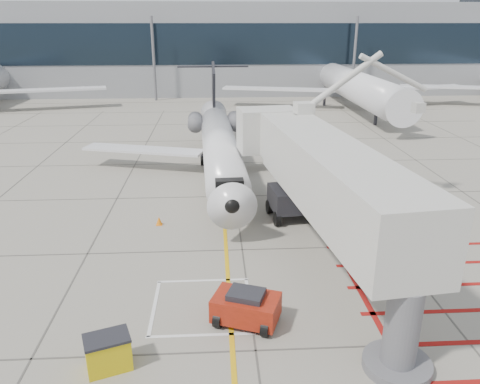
{
  "coord_description": "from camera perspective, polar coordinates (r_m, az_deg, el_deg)",
  "views": [
    {
      "loc": [
        -1.36,
        -17.92,
        11.27
      ],
      "look_at": [
        0.0,
        6.0,
        2.5
      ],
      "focal_mm": 35.0,
      "sensor_mm": 36.0,
      "label": 1
    }
  ],
  "objects": [
    {
      "name": "ground_plane",
      "position": [
        21.21,
        0.94,
        -11.99
      ],
      "size": [
        260.0,
        260.0,
        0.0
      ],
      "primitive_type": "plane",
      "color": "gray",
      "rests_on": "ground"
    },
    {
      "name": "regional_jet",
      "position": [
        33.48,
        -2.3,
        7.05
      ],
      "size": [
        23.48,
        29.15,
        7.44
      ],
      "primitive_type": null,
      "rotation": [
        0.0,
        0.0,
        0.03
      ],
      "color": "silver",
      "rests_on": "ground_plane"
    },
    {
      "name": "jet_bridge",
      "position": [
        21.58,
        11.18,
        0.17
      ],
      "size": [
        11.96,
        21.28,
        8.11
      ],
      "primitive_type": null,
      "rotation": [
        0.0,
        0.0,
        0.12
      ],
      "color": "silver",
      "rests_on": "ground_plane"
    },
    {
      "name": "pushback_tug",
      "position": [
        18.91,
        0.74,
        -13.74
      ],
      "size": [
        2.93,
        2.38,
        1.48
      ],
      "primitive_type": null,
      "rotation": [
        0.0,
        0.0,
        -0.36
      ],
      "color": "maroon",
      "rests_on": "ground_plane"
    },
    {
      "name": "spill_bin",
      "position": [
        17.47,
        -15.79,
        -18.29
      ],
      "size": [
        1.71,
        1.42,
        1.27
      ],
      "primitive_type": null,
      "rotation": [
        0.0,
        0.0,
        0.35
      ],
      "color": "gold",
      "rests_on": "ground_plane"
    },
    {
      "name": "baggage_cart",
      "position": [
        29.01,
        10.52,
        -1.7
      ],
      "size": [
        2.33,
        1.73,
        1.33
      ],
      "primitive_type": null,
      "rotation": [
        0.0,
        0.0,
        -0.21
      ],
      "color": "#5A5A5F",
      "rests_on": "ground_plane"
    },
    {
      "name": "ground_power_unit",
      "position": [
        26.35,
        15.7,
        -3.44
      ],
      "size": [
        3.12,
        2.46,
        2.16
      ],
      "primitive_type": null,
      "rotation": [
        0.0,
        0.0,
        -0.37
      ],
      "color": "silver",
      "rests_on": "ground_plane"
    },
    {
      "name": "cone_nose",
      "position": [
        27.89,
        -9.84,
        -3.47
      ],
      "size": [
        0.37,
        0.37,
        0.51
      ],
      "primitive_type": "cone",
      "color": "orange",
      "rests_on": "ground_plane"
    },
    {
      "name": "cone_side",
      "position": [
        28.15,
        4.57,
        -3.04
      ],
      "size": [
        0.34,
        0.34,
        0.47
      ],
      "primitive_type": "cone",
      "color": "#FF420D",
      "rests_on": "ground_plane"
    },
    {
      "name": "terminal_building",
      "position": [
        88.75,
        4.3,
        17.29
      ],
      "size": [
        180.0,
        28.0,
        14.0
      ],
      "primitive_type": "cube",
      "color": "gray",
      "rests_on": "ground_plane"
    },
    {
      "name": "terminal_glass_band",
      "position": [
        74.81,
        5.75,
        17.5
      ],
      "size": [
        180.0,
        0.1,
        6.0
      ],
      "primitive_type": "cube",
      "color": "black",
      "rests_on": "ground_plane"
    },
    {
      "name": "bg_aircraft_c",
      "position": [
        66.8,
        13.39,
        14.85
      ],
      "size": [
        34.56,
        38.4,
        11.52
      ],
      "primitive_type": null,
      "color": "silver",
      "rests_on": "ground_plane"
    }
  ]
}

